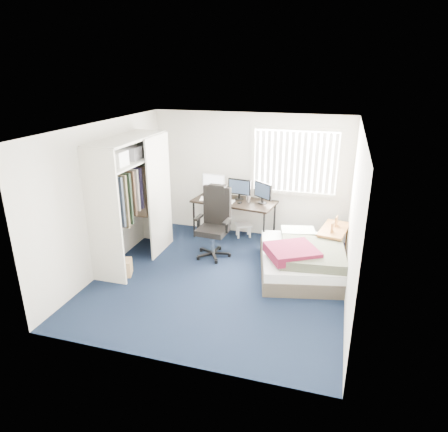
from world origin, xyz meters
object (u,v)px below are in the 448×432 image
(desk, at_px, (235,199))
(nightstand, at_px, (334,232))
(bed, at_px, (302,259))
(office_chair, at_px, (214,229))

(desk, bearing_deg, nightstand, -12.47)
(nightstand, bearing_deg, desk, 167.53)
(bed, bearing_deg, nightstand, 55.99)
(nightstand, relative_size, bed, 0.46)
(office_chair, bearing_deg, nightstand, 11.93)
(desk, height_order, nightstand, desk)
(desk, xyz_separation_m, nightstand, (1.97, -0.44, -0.30))
(office_chair, height_order, nightstand, office_chair)
(office_chair, bearing_deg, bed, -9.07)
(desk, xyz_separation_m, office_chair, (-0.15, -0.88, -0.32))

